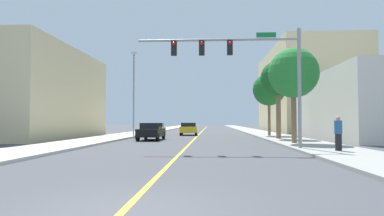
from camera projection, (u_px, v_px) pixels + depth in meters
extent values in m
plane|color=#47474C|center=(200.00, 133.00, 48.18)|extent=(192.00, 192.00, 0.00)
cube|color=beige|center=(143.00, 132.00, 48.64)|extent=(3.84, 168.00, 0.15)
cube|color=#9E9B93|center=(259.00, 133.00, 47.73)|extent=(3.84, 168.00, 0.15)
cube|color=yellow|center=(200.00, 133.00, 48.18)|extent=(0.16, 144.00, 0.01)
cube|color=beige|center=(8.00, 94.00, 34.23)|extent=(13.97, 17.84, 8.55)
cube|color=silver|center=(382.00, 106.00, 32.36)|extent=(11.98, 18.90, 6.01)
cube|color=beige|center=(305.00, 91.00, 58.74)|extent=(11.76, 27.06, 13.41)
cylinder|color=gray|center=(299.00, 88.00, 19.52)|extent=(0.20, 0.20, 6.67)
cylinder|color=gray|center=(218.00, 40.00, 19.88)|extent=(9.08, 0.14, 0.14)
cube|color=black|center=(230.00, 48.00, 19.82)|extent=(0.32, 0.24, 0.84)
sphere|color=red|center=(230.00, 43.00, 19.69)|extent=(0.20, 0.20, 0.20)
cube|color=black|center=(202.00, 48.00, 19.91)|extent=(0.32, 0.24, 0.84)
sphere|color=red|center=(202.00, 43.00, 19.78)|extent=(0.20, 0.20, 0.20)
cube|color=black|center=(174.00, 48.00, 20.00)|extent=(0.32, 0.24, 0.84)
sphere|color=red|center=(174.00, 43.00, 19.87)|extent=(0.20, 0.20, 0.20)
cube|color=#147233|center=(266.00, 35.00, 19.73)|extent=(1.10, 0.04, 0.28)
cylinder|color=gray|center=(134.00, 95.00, 36.65)|extent=(0.16, 0.16, 8.52)
cube|color=beige|center=(134.00, 53.00, 36.82)|extent=(0.56, 0.28, 0.20)
cylinder|color=brown|center=(294.00, 108.00, 24.08)|extent=(0.36, 0.36, 4.81)
sphere|color=#287F33|center=(293.00, 73.00, 24.17)|extent=(3.45, 3.45, 3.45)
cone|color=#287F33|center=(309.00, 75.00, 23.98)|extent=(0.55, 1.29, 1.54)
cone|color=#287F33|center=(290.00, 78.00, 25.19)|extent=(1.54, 0.51, 1.28)
cone|color=#287F33|center=(279.00, 75.00, 24.02)|extent=(0.68, 1.62, 1.54)
cone|color=#287F33|center=(299.00, 74.00, 23.13)|extent=(1.65, 0.66, 1.38)
cylinder|color=brown|center=(278.00, 108.00, 30.16)|extent=(0.41, 0.41, 5.19)
sphere|color=#195B23|center=(278.00, 78.00, 30.26)|extent=(3.05, 3.05, 3.05)
cone|color=#195B23|center=(289.00, 80.00, 30.06)|extent=(0.64, 1.58, 1.63)
cone|color=#195B23|center=(277.00, 82.00, 31.16)|extent=(1.55, 0.53, 1.33)
cone|color=#195B23|center=(267.00, 81.00, 30.38)|extent=(0.54, 1.57, 1.14)
cone|color=#195B23|center=(279.00, 79.00, 29.36)|extent=(1.80, 0.71, 1.28)
cylinder|color=brown|center=(269.00, 112.00, 36.23)|extent=(0.28, 0.28, 4.77)
sphere|color=#1E6B28|center=(269.00, 89.00, 36.32)|extent=(3.36, 3.36, 3.36)
cone|color=#1E6B28|center=(278.00, 91.00, 36.38)|extent=(0.60, 1.62, 1.27)
cone|color=#1E6B28|center=(272.00, 92.00, 37.18)|extent=(1.45, 1.01, 1.48)
cone|color=#1E6B28|center=(263.00, 92.00, 37.21)|extent=(1.67, 1.23, 1.74)
cone|color=#1E6B28|center=(259.00, 91.00, 36.47)|extent=(0.56, 1.53, 1.46)
cone|color=#1E6B28|center=(265.00, 91.00, 35.51)|extent=(1.37, 1.08, 1.87)
cone|color=#1E6B28|center=(277.00, 91.00, 35.50)|extent=(1.61, 1.54, 1.66)
cube|color=black|center=(151.00, 133.00, 30.12)|extent=(1.85, 4.50, 0.66)
cube|color=black|center=(151.00, 126.00, 30.06)|extent=(1.61, 2.06, 0.50)
cylinder|color=black|center=(146.00, 136.00, 31.85)|extent=(0.22, 0.64, 0.64)
cylinder|color=black|center=(164.00, 136.00, 31.74)|extent=(0.22, 0.64, 0.64)
cylinder|color=black|center=(138.00, 137.00, 28.47)|extent=(0.22, 0.64, 0.64)
cylinder|color=black|center=(158.00, 137.00, 28.37)|extent=(0.22, 0.64, 0.64)
cube|color=gold|center=(189.00, 129.00, 40.97)|extent=(2.02, 4.20, 0.69)
cube|color=black|center=(189.00, 125.00, 40.85)|extent=(1.73, 2.06, 0.44)
cylinder|color=black|center=(182.00, 132.00, 42.50)|extent=(0.24, 0.65, 0.64)
cylinder|color=black|center=(196.00, 132.00, 42.45)|extent=(0.24, 0.65, 0.64)
cylinder|color=black|center=(181.00, 133.00, 39.46)|extent=(0.24, 0.65, 0.64)
cylinder|color=black|center=(196.00, 133.00, 39.41)|extent=(0.24, 0.65, 0.64)
cube|color=white|center=(155.00, 130.00, 39.84)|extent=(1.99, 4.47, 0.61)
cube|color=black|center=(155.00, 125.00, 39.98)|extent=(1.71, 2.24, 0.51)
cylinder|color=black|center=(161.00, 133.00, 38.13)|extent=(0.23, 0.64, 0.64)
cylinder|color=black|center=(145.00, 133.00, 38.20)|extent=(0.23, 0.64, 0.64)
cylinder|color=black|center=(164.00, 132.00, 41.46)|extent=(0.23, 0.64, 0.64)
cylinder|color=black|center=(150.00, 132.00, 41.53)|extent=(0.23, 0.64, 0.64)
cylinder|color=black|center=(338.00, 142.00, 17.50)|extent=(0.32, 0.32, 0.84)
cylinder|color=#26598C|center=(338.00, 127.00, 17.53)|extent=(0.38, 0.38, 0.67)
sphere|color=tan|center=(338.00, 118.00, 17.54)|extent=(0.23, 0.23, 0.23)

